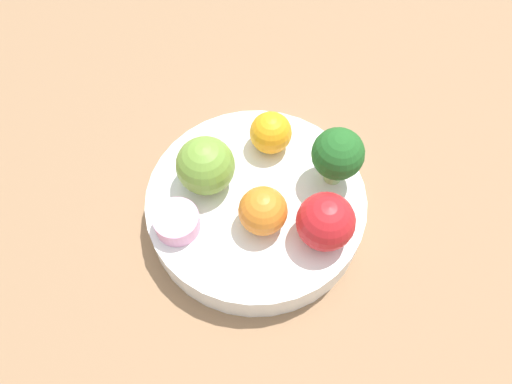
{
  "coord_description": "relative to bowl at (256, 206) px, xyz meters",
  "views": [
    {
      "loc": [
        -0.17,
        -0.19,
        0.5
      ],
      "look_at": [
        0.0,
        0.0,
        0.07
      ],
      "focal_mm": 35.0,
      "sensor_mm": 36.0,
      "label": 1
    }
  ],
  "objects": [
    {
      "name": "ground_plane",
      "position": [
        0.0,
        0.0,
        -0.04
      ],
      "size": [
        6.0,
        6.0,
        0.0
      ],
      "primitive_type": "plane",
      "color": "gray"
    },
    {
      "name": "table_surface",
      "position": [
        0.0,
        0.0,
        -0.03
      ],
      "size": [
        1.2,
        1.2,
        0.02
      ],
      "color": "#936D4C",
      "rests_on": "ground_plane"
    },
    {
      "name": "bowl",
      "position": [
        0.0,
        0.0,
        0.0
      ],
      "size": [
        0.23,
        0.23,
        0.04
      ],
      "color": "white",
      "rests_on": "table_surface"
    },
    {
      "name": "broccoli",
      "position": [
        0.07,
        -0.04,
        0.06
      ],
      "size": [
        0.05,
        0.05,
        0.07
      ],
      "color": "#99C17A",
      "rests_on": "bowl"
    },
    {
      "name": "apple_red",
      "position": [
        -0.02,
        0.05,
        0.05
      ],
      "size": [
        0.06,
        0.06,
        0.06
      ],
      "color": "olive",
      "rests_on": "bowl"
    },
    {
      "name": "apple_green",
      "position": [
        0.02,
        -0.07,
        0.05
      ],
      "size": [
        0.06,
        0.06,
        0.06
      ],
      "color": "red",
      "rests_on": "bowl"
    },
    {
      "name": "orange_front",
      "position": [
        -0.01,
        -0.03,
        0.04
      ],
      "size": [
        0.05,
        0.05,
        0.05
      ],
      "color": "orange",
      "rests_on": "bowl"
    },
    {
      "name": "orange_back",
      "position": [
        0.05,
        0.04,
        0.04
      ],
      "size": [
        0.04,
        0.04,
        0.04
      ],
      "color": "orange",
      "rests_on": "bowl"
    },
    {
      "name": "small_cup",
      "position": [
        -0.08,
        0.03,
        0.03
      ],
      "size": [
        0.04,
        0.04,
        0.02
      ],
      "color": "#EA9EC6",
      "rests_on": "bowl"
    }
  ]
}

